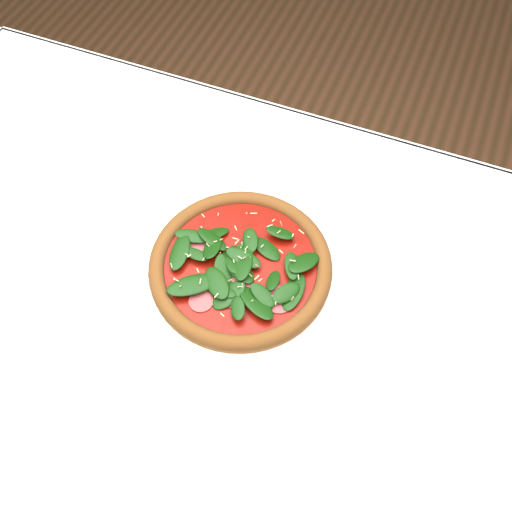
% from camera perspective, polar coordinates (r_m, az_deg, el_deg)
% --- Properties ---
extents(ground, '(6.00, 6.00, 0.00)m').
position_cam_1_polar(ground, '(1.53, -4.13, -16.77)').
color(ground, brown).
rests_on(ground, ground).
extents(dining_table, '(1.21, 0.81, 0.75)m').
position_cam_1_polar(dining_table, '(0.93, -6.59, -6.04)').
color(dining_table, silver).
rests_on(dining_table, ground).
extents(plate, '(0.31, 0.31, 0.01)m').
position_cam_1_polar(plate, '(0.84, -1.54, -1.47)').
color(plate, white).
rests_on(plate, dining_table).
extents(pizza, '(0.27, 0.27, 0.03)m').
position_cam_1_polar(pizza, '(0.82, -1.57, -0.84)').
color(pizza, '#9E6B26').
rests_on(pizza, plate).
extents(saucer_near, '(0.14, 0.14, 0.01)m').
position_cam_1_polar(saucer_near, '(0.78, 20.12, -18.27)').
color(saucer_near, white).
rests_on(saucer_near, dining_table).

